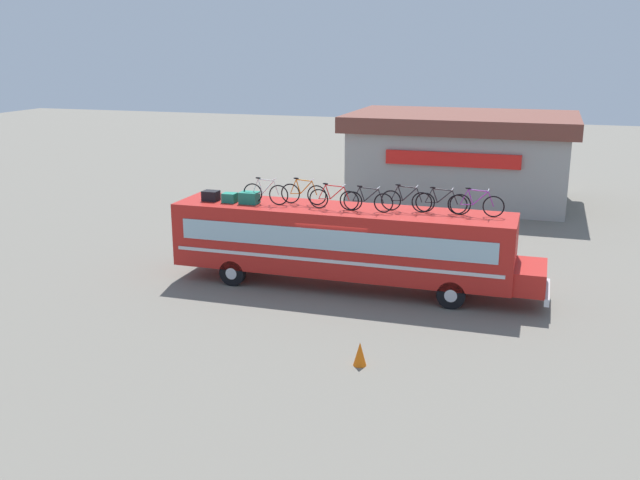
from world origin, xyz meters
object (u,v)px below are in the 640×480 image
(rooftop_bicycle_1, at_px, (266,193))
(luggage_bag_2, at_px, (230,198))
(luggage_bag_3, at_px, (249,198))
(rooftop_bicycle_7, at_px, (477,204))
(rooftop_bicycle_6, at_px, (441,202))
(rooftop_bicycle_2, at_px, (303,193))
(luggage_bag_1, at_px, (211,196))
(rooftop_bicycle_4, at_px, (368,201))
(rooftop_bicycle_3, at_px, (334,199))
(bus, at_px, (345,241))
(traffic_cone, at_px, (360,354))
(rooftop_bicycle_5, at_px, (406,200))

(rooftop_bicycle_1, bearing_deg, luggage_bag_2, -176.08)
(luggage_bag_3, relative_size, rooftop_bicycle_7, 0.36)
(rooftop_bicycle_1, distance_m, rooftop_bicycle_7, 7.30)
(luggage_bag_3, bearing_deg, rooftop_bicycle_6, 4.51)
(luggage_bag_3, bearing_deg, luggage_bag_2, -177.32)
(rooftop_bicycle_2, bearing_deg, luggage_bag_1, -172.54)
(rooftop_bicycle_4, relative_size, rooftop_bicycle_6, 0.99)
(luggage_bag_3, bearing_deg, rooftop_bicycle_1, 5.45)
(luggage_bag_2, xyz_separation_m, rooftop_bicycle_3, (3.88, 0.02, 0.21))
(bus, distance_m, rooftop_bicycle_2, 2.26)
(luggage_bag_2, xyz_separation_m, traffic_cone, (6.37, -5.88, -2.67))
(rooftop_bicycle_1, bearing_deg, rooftop_bicycle_4, -0.68)
(luggage_bag_1, height_order, traffic_cone, luggage_bag_1)
(bus, relative_size, rooftop_bicycle_6, 7.44)
(luggage_bag_1, relative_size, rooftop_bicycle_3, 0.32)
(rooftop_bicycle_7, bearing_deg, rooftop_bicycle_3, -174.39)
(rooftop_bicycle_1, xyz_separation_m, rooftop_bicycle_7, (7.29, 0.39, -0.00))
(rooftop_bicycle_6, bearing_deg, rooftop_bicycle_7, -3.78)
(luggage_bag_3, relative_size, rooftop_bicycle_2, 0.38)
(rooftop_bicycle_4, height_order, rooftop_bicycle_7, rooftop_bicycle_7)
(luggage_bag_1, distance_m, rooftop_bicycle_3, 4.66)
(rooftop_bicycle_2, xyz_separation_m, rooftop_bicycle_7, (6.02, -0.02, 0.00))
(luggage_bag_1, xyz_separation_m, rooftop_bicycle_1, (2.12, 0.03, 0.22))
(rooftop_bicycle_5, bearing_deg, rooftop_bicycle_7, 0.81)
(rooftop_bicycle_5, bearing_deg, bus, -174.61)
(bus, bearing_deg, luggage_bag_3, -176.33)
(bus, height_order, traffic_cone, bus)
(rooftop_bicycle_5, bearing_deg, luggage_bag_1, -176.81)
(luggage_bag_2, height_order, rooftop_bicycle_4, rooftop_bicycle_4)
(rooftop_bicycle_2, height_order, rooftop_bicycle_3, rooftop_bicycle_2)
(bus, bearing_deg, rooftop_bicycle_4, -14.21)
(luggage_bag_3, distance_m, rooftop_bicycle_4, 4.33)
(rooftop_bicycle_2, xyz_separation_m, rooftop_bicycle_4, (2.45, -0.46, -0.02))
(luggage_bag_1, bearing_deg, rooftop_bicycle_3, -0.49)
(luggage_bag_3, height_order, rooftop_bicycle_7, rooftop_bicycle_7)
(rooftop_bicycle_2, xyz_separation_m, rooftop_bicycle_6, (4.84, 0.06, -0.02))
(rooftop_bicycle_2, relative_size, rooftop_bicycle_7, 0.95)
(rooftop_bicycle_1, distance_m, rooftop_bicycle_5, 4.97)
(traffic_cone, bearing_deg, luggage_bag_1, 140.27)
(luggage_bag_2, relative_size, rooftop_bicycle_1, 0.28)
(luggage_bag_1, distance_m, luggage_bag_2, 0.77)
(luggage_bag_3, xyz_separation_m, rooftop_bicycle_7, (7.89, 0.45, 0.19))
(luggage_bag_3, height_order, rooftop_bicycle_2, rooftop_bicycle_2)
(rooftop_bicycle_1, bearing_deg, traffic_cone, -49.91)
(bus, distance_m, luggage_bag_1, 5.19)
(rooftop_bicycle_7, bearing_deg, luggage_bag_3, -176.72)
(luggage_bag_2, distance_m, luggage_bag_3, 0.75)
(rooftop_bicycle_5, xyz_separation_m, rooftop_bicycle_6, (1.16, 0.11, -0.02))
(traffic_cone, bearing_deg, rooftop_bicycle_6, 80.39)
(luggage_bag_3, distance_m, rooftop_bicycle_6, 6.74)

